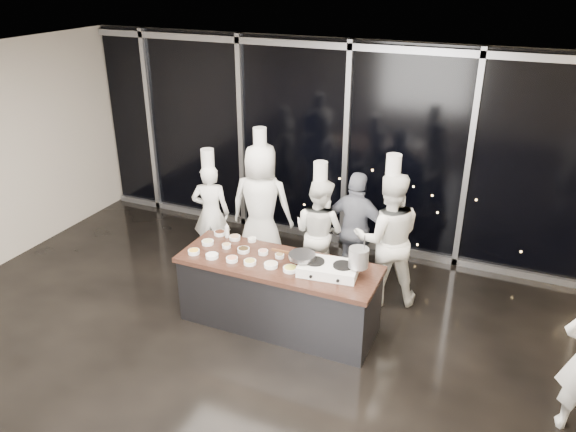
# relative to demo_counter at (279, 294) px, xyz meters

# --- Properties ---
(ground) EXTENTS (9.00, 9.00, 0.00)m
(ground) POSITION_rel_demo_counter_xyz_m (0.00, -0.90, -0.45)
(ground) COLOR black
(ground) RESTS_ON ground
(room_shell) EXTENTS (9.02, 7.02, 3.21)m
(room_shell) POSITION_rel_demo_counter_xyz_m (0.18, -0.90, 1.79)
(room_shell) COLOR beige
(room_shell) RESTS_ON ground
(window_wall) EXTENTS (8.90, 0.11, 3.20)m
(window_wall) POSITION_rel_demo_counter_xyz_m (0.00, 2.53, 1.14)
(window_wall) COLOR black
(window_wall) RESTS_ON ground
(demo_counter) EXTENTS (2.46, 0.86, 0.90)m
(demo_counter) POSITION_rel_demo_counter_xyz_m (0.00, 0.00, 0.00)
(demo_counter) COLOR #333237
(demo_counter) RESTS_ON ground
(stove) EXTENTS (0.72, 0.49, 0.14)m
(stove) POSITION_rel_demo_counter_xyz_m (0.64, -0.00, 0.51)
(stove) COLOR white
(stove) RESTS_ON demo_counter
(frying_pan) EXTENTS (0.57, 0.35, 0.05)m
(frying_pan) POSITION_rel_demo_counter_xyz_m (0.31, -0.03, 0.61)
(frying_pan) COLOR gray
(frying_pan) RESTS_ON stove
(stock_pot) EXTENTS (0.25, 0.25, 0.23)m
(stock_pot) POSITION_rel_demo_counter_xyz_m (0.98, 0.05, 0.70)
(stock_pot) COLOR silver
(stock_pot) RESTS_ON stove
(prep_bowls) EXTENTS (1.42, 0.74, 0.05)m
(prep_bowls) POSITION_rel_demo_counter_xyz_m (-0.52, 0.01, 0.47)
(prep_bowls) COLOR white
(prep_bowls) RESTS_ON demo_counter
(squeeze_bottle) EXTENTS (0.06, 0.06, 0.21)m
(squeeze_bottle) POSITION_rel_demo_counter_xyz_m (-0.89, 0.34, 0.54)
(squeeze_bottle) COLOR silver
(squeeze_bottle) RESTS_ON demo_counter
(chef_far_left) EXTENTS (0.65, 0.53, 1.76)m
(chef_far_left) POSITION_rel_demo_counter_xyz_m (-1.64, 1.17, 0.34)
(chef_far_left) COLOR white
(chef_far_left) RESTS_ON ground
(chef_left) EXTENTS (1.00, 0.74, 2.11)m
(chef_left) POSITION_rel_demo_counter_xyz_m (-0.89, 1.36, 0.50)
(chef_left) COLOR white
(chef_left) RESTS_ON ground
(chef_center) EXTENTS (0.89, 0.78, 1.81)m
(chef_center) POSITION_rel_demo_counter_xyz_m (0.08, 1.18, 0.35)
(chef_center) COLOR white
(chef_center) RESTS_ON ground
(guest) EXTENTS (1.02, 0.52, 1.67)m
(guest) POSITION_rel_demo_counter_xyz_m (0.56, 1.34, 0.38)
(guest) COLOR #141E37
(guest) RESTS_ON ground
(chef_right) EXTENTS (1.08, 0.97, 2.06)m
(chef_right) POSITION_rel_demo_counter_xyz_m (1.05, 1.11, 0.47)
(chef_right) COLOR white
(chef_right) RESTS_ON ground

